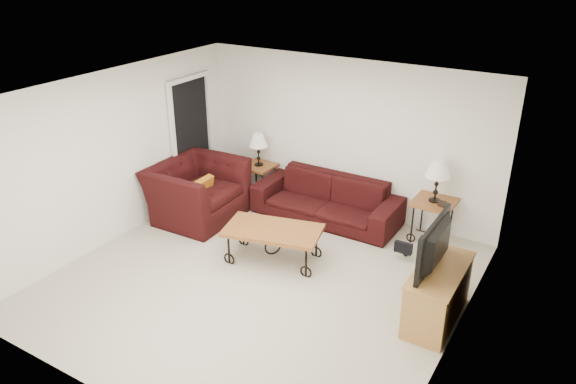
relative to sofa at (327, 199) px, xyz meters
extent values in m
plane|color=beige|center=(0.08, -2.02, -0.34)|extent=(5.00, 5.00, 0.00)
cube|color=white|center=(0.08, 0.48, 0.91)|extent=(5.00, 0.02, 2.50)
cube|color=white|center=(0.08, -4.52, 0.91)|extent=(5.00, 0.02, 2.50)
cube|color=white|center=(-2.42, -2.02, 0.91)|extent=(0.02, 5.00, 2.50)
cube|color=white|center=(2.58, -2.02, 0.91)|extent=(0.02, 5.00, 2.50)
plane|color=white|center=(0.08, -2.02, 2.16)|extent=(5.00, 5.00, 0.00)
cube|color=black|center=(-2.39, -0.37, 0.68)|extent=(0.08, 0.94, 2.04)
imported|color=black|center=(0.00, 0.00, 0.00)|extent=(2.35, 0.92, 0.69)
cube|color=#915E24|center=(-1.41, 0.18, -0.06)|extent=(0.54, 0.54, 0.57)
cube|color=#915E24|center=(1.66, 0.18, -0.02)|extent=(0.60, 0.60, 0.64)
cube|color=black|center=(-1.56, 0.03, 0.28)|extent=(0.12, 0.03, 0.10)
cube|color=black|center=(1.81, 0.03, 0.35)|extent=(0.13, 0.05, 0.11)
cube|color=#915E24|center=(-0.05, -1.51, -0.10)|extent=(1.45, 1.00, 0.49)
imported|color=black|center=(-1.80, -1.01, 0.11)|extent=(1.25, 1.43, 0.91)
cube|color=#BB6D18|center=(-1.65, -1.06, 0.18)|extent=(0.12, 0.41, 0.41)
cube|color=#BC8C46|center=(2.31, -1.65, 0.00)|extent=(0.48, 1.15, 0.69)
imported|color=black|center=(2.29, -1.65, 0.64)|extent=(0.13, 1.03, 0.59)
ellipsoid|color=black|center=(1.52, -0.46, -0.09)|extent=(0.47, 0.43, 0.50)
camera|label=1|loc=(3.58, -7.14, 3.75)|focal=34.52mm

